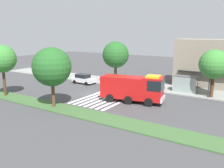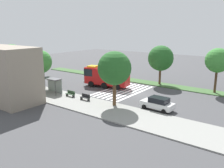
% 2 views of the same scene
% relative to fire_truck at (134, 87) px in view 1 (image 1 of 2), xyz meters
% --- Properties ---
extents(ground_plane, '(120.00, 120.00, 0.00)m').
position_rel_fire_truck_xyz_m(ground_plane, '(-7.21, 0.41, -2.01)').
color(ground_plane, '#424244').
extents(sidewalk, '(60.00, 5.86, 0.14)m').
position_rel_fire_truck_xyz_m(sidewalk, '(-7.21, 9.70, -1.94)').
color(sidewalk, gray).
rests_on(sidewalk, ground_plane).
extents(median_strip, '(60.00, 3.00, 0.14)m').
position_rel_fire_truck_xyz_m(median_strip, '(-7.21, -7.46, -1.94)').
color(median_strip, '#3D6033').
rests_on(median_strip, ground_plane).
extents(crosswalk, '(5.85, 11.46, 0.01)m').
position_rel_fire_truck_xyz_m(crosswalk, '(-4.23, 0.41, -2.01)').
color(crosswalk, silver).
rests_on(crosswalk, ground_plane).
extents(fire_truck, '(8.65, 4.07, 3.77)m').
position_rel_fire_truck_xyz_m(fire_truck, '(0.00, 0.00, 0.00)').
color(fire_truck, '#B71414').
rests_on(fire_truck, ground_plane).
extents(parked_car_west, '(4.40, 2.25, 1.73)m').
position_rel_fire_truck_xyz_m(parked_car_west, '(-13.27, 5.58, -1.13)').
color(parked_car_west, silver).
rests_on(parked_car_west, ground_plane).
extents(bus_stop_shelter, '(3.50, 1.40, 2.46)m').
position_rel_fire_truck_xyz_m(bus_stop_shelter, '(4.17, 8.50, -0.13)').
color(bus_stop_shelter, '#4C4C51').
rests_on(bus_stop_shelter, sidewalk).
extents(bench_near_shelter, '(1.60, 0.50, 0.90)m').
position_rel_fire_truck_xyz_m(bench_near_shelter, '(0.17, 8.46, -1.42)').
color(bench_near_shelter, '#2D472D').
rests_on(bench_near_shelter, sidewalk).
extents(bench_west_of_shelter, '(1.60, 0.50, 0.90)m').
position_rel_fire_truck_xyz_m(bench_west_of_shelter, '(-2.96, 8.46, -1.42)').
color(bench_west_of_shelter, black).
rests_on(bench_west_of_shelter, sidewalk).
extents(street_lamp, '(0.36, 0.36, 5.46)m').
position_rel_fire_truck_xyz_m(street_lamp, '(7.89, 7.37, 1.40)').
color(street_lamp, '#2D2D30').
rests_on(street_lamp, sidewalk).
extents(storefront_building, '(10.71, 6.16, 8.00)m').
position_rel_fire_truck_xyz_m(storefront_building, '(6.16, 15.30, 1.98)').
color(storefront_building, gray).
rests_on(storefront_building, ground_plane).
extents(sidewalk_tree_far_west, '(4.56, 4.56, 7.47)m').
position_rel_fire_truck_xyz_m(sidewalk_tree_far_west, '(-7.80, 7.77, 3.29)').
color(sidewalk_tree_far_west, '#513823').
rests_on(sidewalk_tree_far_west, sidewalk).
extents(sidewalk_tree_west, '(4.07, 4.07, 6.72)m').
position_rel_fire_truck_xyz_m(sidewalk_tree_west, '(8.22, 7.77, 2.77)').
color(sidewalk_tree_west, '#47301E').
rests_on(sidewalk_tree_west, sidewalk).
extents(median_tree_far_west, '(3.96, 3.96, 7.32)m').
position_rel_fire_truck_xyz_m(median_tree_far_west, '(-17.23, -7.46, 3.44)').
color(median_tree_far_west, '#47301E').
rests_on(median_tree_far_west, median_strip).
extents(median_tree_west, '(4.71, 4.71, 7.30)m').
position_rel_fire_truck_xyz_m(median_tree_west, '(-7.31, -7.46, 3.05)').
color(median_tree_west, '#513823').
rests_on(median_tree_west, median_strip).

